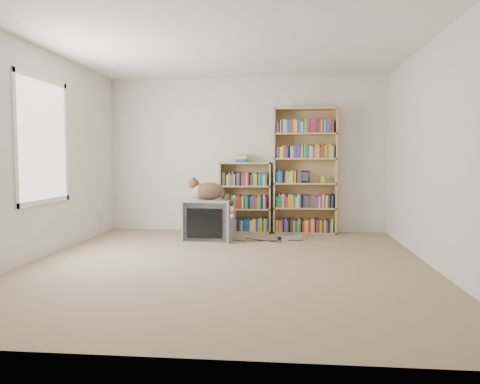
# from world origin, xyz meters

# --- Properties ---
(floor) EXTENTS (4.50, 5.00, 0.01)m
(floor) POSITION_xyz_m (0.00, 0.00, 0.00)
(floor) COLOR #9B8D69
(floor) RESTS_ON ground
(wall_back) EXTENTS (4.50, 0.02, 2.50)m
(wall_back) POSITION_xyz_m (0.00, 2.50, 1.25)
(wall_back) COLOR beige
(wall_back) RESTS_ON floor
(wall_front) EXTENTS (4.50, 0.02, 2.50)m
(wall_front) POSITION_xyz_m (0.00, -2.50, 1.25)
(wall_front) COLOR beige
(wall_front) RESTS_ON floor
(wall_left) EXTENTS (0.02, 5.00, 2.50)m
(wall_left) POSITION_xyz_m (-2.25, 0.00, 1.25)
(wall_left) COLOR beige
(wall_left) RESTS_ON floor
(wall_right) EXTENTS (0.02, 5.00, 2.50)m
(wall_right) POSITION_xyz_m (2.25, 0.00, 1.25)
(wall_right) COLOR beige
(wall_right) RESTS_ON floor
(ceiling) EXTENTS (4.50, 5.00, 0.02)m
(ceiling) POSITION_xyz_m (0.00, 0.00, 2.50)
(ceiling) COLOR white
(ceiling) RESTS_ON wall_back
(window) EXTENTS (0.02, 1.22, 1.52)m
(window) POSITION_xyz_m (-2.24, 0.20, 1.40)
(window) COLOR white
(window) RESTS_ON wall_left
(crt_tv) EXTENTS (0.72, 0.66, 0.59)m
(crt_tv) POSITION_xyz_m (-0.46, 1.57, 0.30)
(crt_tv) COLOR gray
(crt_tv) RESTS_ON floor
(cat) EXTENTS (0.72, 0.49, 0.55)m
(cat) POSITION_xyz_m (-0.41, 1.51, 0.69)
(cat) COLOR #342115
(cat) RESTS_ON crt_tv
(bookcase_tall) EXTENTS (0.99, 0.30, 1.98)m
(bookcase_tall) POSITION_xyz_m (0.95, 2.36, 0.93)
(bookcase_tall) COLOR tan
(bookcase_tall) RESTS_ON floor
(bookcase_short) EXTENTS (0.82, 0.30, 1.13)m
(bookcase_short) POSITION_xyz_m (0.00, 2.36, 0.52)
(bookcase_short) COLOR tan
(bookcase_short) RESTS_ON floor
(book_stack) EXTENTS (0.19, 0.25, 0.14)m
(book_stack) POSITION_xyz_m (-0.07, 2.35, 1.19)
(book_stack) COLOR red
(book_stack) RESTS_ON bookcase_short
(green_mug) EXTENTS (0.10, 0.10, 0.11)m
(green_mug) POSITION_xyz_m (1.24, 2.34, 0.86)
(green_mug) COLOR #81A42F
(green_mug) RESTS_ON bookcase_tall
(framed_print) EXTENTS (0.14, 0.05, 0.19)m
(framed_print) POSITION_xyz_m (0.95, 2.44, 0.90)
(framed_print) COLOR black
(framed_print) RESTS_ON bookcase_tall
(dvd_player) EXTENTS (0.39, 0.33, 0.07)m
(dvd_player) POSITION_xyz_m (0.71, 1.70, 0.04)
(dvd_player) COLOR #B3B3B8
(dvd_player) RESTS_ON floor
(wall_outlet) EXTENTS (0.01, 0.08, 0.13)m
(wall_outlet) POSITION_xyz_m (-2.24, 1.91, 0.32)
(wall_outlet) COLOR silver
(wall_outlet) RESTS_ON wall_left
(floor_cables) EXTENTS (1.20, 0.70, 0.01)m
(floor_cables) POSITION_xyz_m (0.02, 1.65, 0.00)
(floor_cables) COLOR black
(floor_cables) RESTS_ON floor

